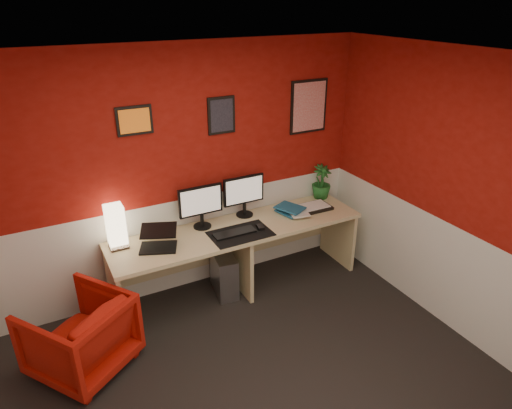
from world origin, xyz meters
name	(u,v)px	position (x,y,z in m)	size (l,w,h in m)	color
ground	(260,400)	(0.00, 0.00, 0.00)	(4.00, 3.50, 0.01)	black
ceiling	(262,67)	(0.00, 0.00, 2.50)	(4.00, 3.50, 0.01)	white
wall_back	(175,177)	(0.00, 1.75, 1.25)	(4.00, 0.01, 2.50)	maroon
wall_right	(468,204)	(2.00, 0.00, 1.25)	(0.01, 3.50, 2.50)	maroon
wainscot_back	(181,244)	(0.00, 1.75, 0.50)	(4.00, 0.01, 1.00)	silver
wainscot_right	(452,278)	(2.00, 0.00, 0.50)	(0.01, 3.50, 1.00)	silver
desk	(239,259)	(0.51, 1.41, 0.36)	(2.60, 0.65, 0.73)	#D2BD86
shoji_lamp	(116,228)	(-0.64, 1.58, 0.93)	(0.16, 0.16, 0.40)	#FFE5B2
laptop	(157,238)	(-0.32, 1.38, 0.84)	(0.33, 0.23, 0.22)	black
monitor_left	(201,201)	(0.19, 1.59, 1.02)	(0.45, 0.06, 0.58)	black
monitor_right	(244,190)	(0.69, 1.63, 1.02)	(0.45, 0.06, 0.58)	black
desk_mat	(241,234)	(0.47, 1.28, 0.73)	(0.60, 0.38, 0.01)	black
keyboard	(235,233)	(0.41, 1.30, 0.74)	(0.42, 0.14, 0.02)	black
mouse	(260,227)	(0.69, 1.28, 0.75)	(0.06, 0.10, 0.03)	black
book_bottom	(283,215)	(1.04, 1.42, 0.74)	(0.20, 0.27, 0.03)	#1A567B
book_middle	(289,213)	(1.09, 1.39, 0.77)	(0.19, 0.26, 0.02)	silver
book_top	(284,212)	(1.04, 1.40, 0.79)	(0.22, 0.29, 0.03)	#1A567B
zen_tray	(314,207)	(1.43, 1.42, 0.74)	(0.35, 0.25, 0.03)	black
potted_plant	(321,182)	(1.67, 1.64, 0.92)	(0.22, 0.22, 0.39)	#19591E
pc_tower	(224,273)	(0.34, 1.44, 0.23)	(0.20, 0.45, 0.45)	#99999E
armchair	(80,335)	(-1.13, 1.00, 0.33)	(0.71, 0.73, 0.66)	#B1170B
art_left	(134,121)	(-0.33, 1.74, 1.85)	(0.32, 0.02, 0.26)	orange
art_center	(221,115)	(0.50, 1.74, 1.80)	(0.28, 0.02, 0.36)	black
art_right	(309,106)	(1.51, 1.74, 1.78)	(0.44, 0.02, 0.56)	red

